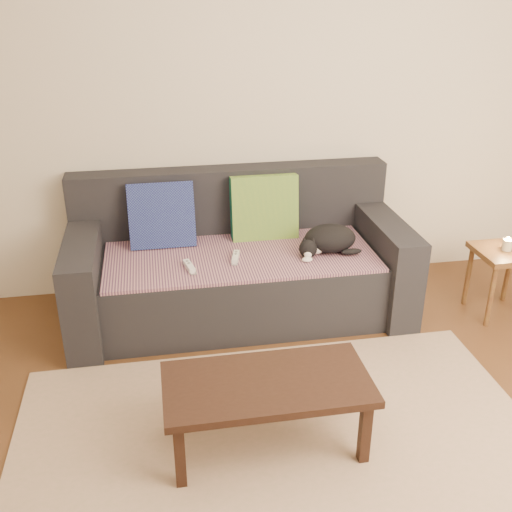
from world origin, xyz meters
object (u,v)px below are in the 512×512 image
(cat, at_px, (328,239))
(side_table, at_px, (504,261))
(coffee_table, at_px, (267,389))
(sofa, at_px, (238,266))
(wii_remote_b, at_px, (189,266))
(wii_remote_a, at_px, (236,257))

(cat, relative_size, side_table, 0.90)
(cat, distance_m, side_table, 1.13)
(cat, distance_m, coffee_table, 1.31)
(sofa, relative_size, coffee_table, 2.26)
(sofa, relative_size, wii_remote_b, 14.00)
(sofa, bearing_deg, wii_remote_a, -103.15)
(sofa, distance_m, wii_remote_b, 0.43)
(side_table, bearing_deg, coffee_table, -150.96)
(side_table, height_order, coffee_table, side_table)
(wii_remote_a, bearing_deg, side_table, -82.70)
(wii_remote_a, height_order, coffee_table, wii_remote_a)
(sofa, height_order, cat, sofa)
(wii_remote_a, relative_size, side_table, 0.33)
(cat, relative_size, wii_remote_b, 2.69)
(sofa, height_order, wii_remote_a, sofa)
(cat, height_order, wii_remote_a, cat)
(wii_remote_b, bearing_deg, cat, -95.85)
(wii_remote_a, xyz_separation_m, coffee_table, (-0.03, -1.13, -0.13))
(wii_remote_a, distance_m, wii_remote_b, 0.30)
(wii_remote_a, bearing_deg, coffee_table, -167.91)
(wii_remote_b, xyz_separation_m, side_table, (1.98, -0.10, -0.09))
(wii_remote_b, height_order, coffee_table, wii_remote_b)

